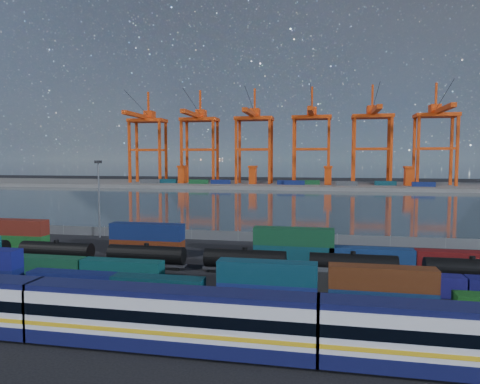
# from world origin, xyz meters

# --- Properties ---
(ground) EXTENTS (700.00, 700.00, 0.00)m
(ground) POSITION_xyz_m (0.00, 0.00, 0.00)
(ground) COLOR black
(ground) RESTS_ON ground
(harbor_water) EXTENTS (700.00, 700.00, 0.00)m
(harbor_water) POSITION_xyz_m (0.00, 105.00, 0.01)
(harbor_water) COLOR #2F3C43
(harbor_water) RESTS_ON ground
(far_quay) EXTENTS (700.00, 70.00, 2.00)m
(far_quay) POSITION_xyz_m (0.00, 210.00, 1.00)
(far_quay) COLOR #514F4C
(far_quay) RESTS_ON ground
(distant_mountains) EXTENTS (2470.00, 1100.00, 520.00)m
(distant_mountains) POSITION_xyz_m (63.02, 1600.00, 220.29)
(distant_mountains) COLOR #1E2630
(distant_mountains) RESTS_ON ground
(passenger_train) EXTENTS (78.28, 3.25, 5.57)m
(passenger_train) POSITION_xyz_m (3.80, -23.09, 2.80)
(passenger_train) COLOR silver
(passenger_train) RESTS_ON ground
(container_row_south) EXTENTS (139.66, 2.35, 5.02)m
(container_row_south) POSITION_xyz_m (-12.77, -9.25, 1.97)
(container_row_south) COLOR #383B3C
(container_row_south) RESTS_ON ground
(container_row_mid) EXTENTS (128.58, 2.42, 5.15)m
(container_row_mid) POSITION_xyz_m (-24.06, -2.33, 1.76)
(container_row_mid) COLOR #373A3B
(container_row_mid) RESTS_ON ground
(container_row_north) EXTENTS (142.49, 2.65, 5.65)m
(container_row_north) POSITION_xyz_m (-15.51, 11.82, 2.54)
(container_row_north) COLOR navy
(container_row_north) RESTS_ON ground
(tanker_string) EXTENTS (136.55, 2.70, 3.86)m
(tanker_string) POSITION_xyz_m (-9.64, 3.63, 1.93)
(tanker_string) COLOR black
(tanker_string) RESTS_ON ground
(waterfront_fence) EXTENTS (160.12, 0.12, 2.20)m
(waterfront_fence) POSITION_xyz_m (-0.00, 28.00, 1.00)
(waterfront_fence) COLOR #595B5E
(waterfront_fence) RESTS_ON ground
(yard_light_mast) EXTENTS (1.60, 0.40, 16.60)m
(yard_light_mast) POSITION_xyz_m (-30.00, 26.00, 9.30)
(yard_light_mast) COLOR slate
(yard_light_mast) RESTS_ON ground
(gantry_cranes) EXTENTS (198.31, 44.76, 60.62)m
(gantry_cranes) POSITION_xyz_m (-7.50, 203.39, 37.16)
(gantry_cranes) COLOR #D73F0F
(gantry_cranes) RESTS_ON ground
(quay_containers) EXTENTS (172.58, 10.99, 2.60)m
(quay_containers) POSITION_xyz_m (-11.00, 195.46, 3.30)
(quay_containers) COLOR navy
(quay_containers) RESTS_ON far_quay
(straddle_carriers) EXTENTS (140.00, 7.00, 11.10)m
(straddle_carriers) POSITION_xyz_m (-2.50, 200.00, 7.82)
(straddle_carriers) COLOR #D73F0F
(straddle_carriers) RESTS_ON far_quay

